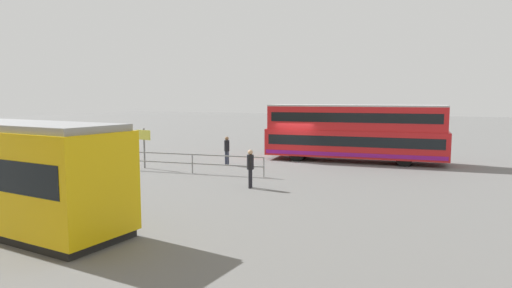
# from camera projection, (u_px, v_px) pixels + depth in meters

# --- Properties ---
(ground_plane) EXTENTS (160.00, 160.00, 0.00)m
(ground_plane) POSITION_uv_depth(u_px,v_px,m) (295.00, 161.00, 28.64)
(ground_plane) COLOR slate
(double_decker_bus) EXTENTS (11.64, 3.68, 3.70)m
(double_decker_bus) POSITION_uv_depth(u_px,v_px,m) (354.00, 133.00, 28.32)
(double_decker_bus) COLOR red
(double_decker_bus) RESTS_ON ground
(pedestrian_near_railing) EXTENTS (0.43, 0.43, 1.79)m
(pedestrian_near_railing) POSITION_uv_depth(u_px,v_px,m) (227.00, 149.00, 26.80)
(pedestrian_near_railing) COLOR #33384C
(pedestrian_near_railing) RESTS_ON ground
(pedestrian_crossing) EXTENTS (0.39, 0.39, 1.78)m
(pedestrian_crossing) POSITION_uv_depth(u_px,v_px,m) (250.00, 166.00, 20.04)
(pedestrian_crossing) COLOR black
(pedestrian_crossing) RESTS_ON ground
(pedestrian_railing) EXTENTS (8.23, 1.10, 1.08)m
(pedestrian_railing) POSITION_uv_depth(u_px,v_px,m) (192.00, 160.00, 23.97)
(pedestrian_railing) COLOR gray
(pedestrian_railing) RESTS_ON ground
(info_sign) EXTENTS (1.13, 0.25, 2.37)m
(info_sign) POSITION_uv_depth(u_px,v_px,m) (144.00, 140.00, 25.65)
(info_sign) COLOR slate
(info_sign) RESTS_ON ground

